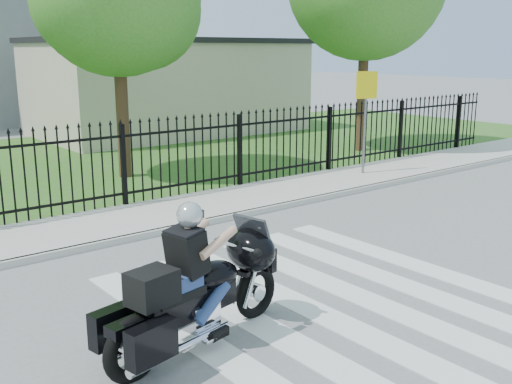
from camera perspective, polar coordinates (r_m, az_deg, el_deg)
ground at (r=8.17m, az=7.22°, el=-10.27°), size 120.00×120.00×0.00m
crosswalk at (r=8.17m, az=7.22°, el=-10.23°), size 5.00×5.50×0.01m
sidewalk at (r=11.96m, az=-10.16°, el=-2.36°), size 40.00×2.00×0.12m
curb at (r=11.13m, az=-7.68°, el=-3.47°), size 40.00×0.12×0.12m
grass_strip at (r=18.30m, az=-20.74°, el=2.28°), size 40.00×12.00×0.02m
iron_fence at (r=12.64m, az=-12.49°, el=2.31°), size 26.00×0.04×1.80m
building_low at (r=24.59m, az=-8.30°, el=9.74°), size 10.00×6.00×3.50m
building_low_roof at (r=24.55m, az=-8.45°, el=14.05°), size 10.20×6.20×0.20m
motorcycle_rider at (r=6.72m, az=-5.83°, el=-9.06°), size 2.59×1.18×1.73m
traffic_sign at (r=15.65m, az=10.44°, el=8.51°), size 0.54×0.26×2.62m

